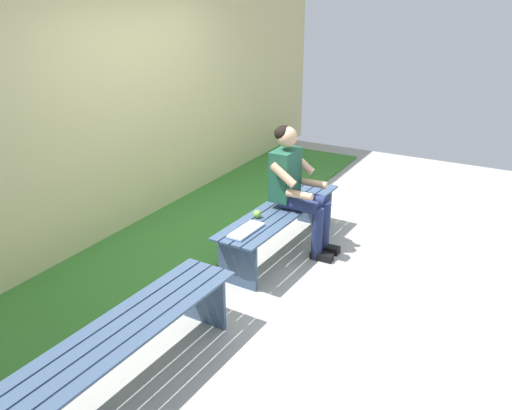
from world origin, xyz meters
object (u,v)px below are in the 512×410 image
Objects in this scene: apple at (257,214)px; book_open at (246,231)px; bench_near at (281,219)px; person_seated at (296,184)px; bench_far at (130,337)px.

apple is 0.18× the size of book_open.
apple reaches higher than bench_near.
person_seated is at bearing 140.94° from bench_near.
bench_far is at bearing 3.00° from apple.
person_seated is at bearing 154.56° from apple.
person_seated is 3.03× the size of book_open.
person_seated is (-2.33, 0.10, 0.34)m from bench_far.
bench_near is at bearing -39.06° from person_seated.
bench_near is at bearing 180.00° from bench_far.
person_seated is 16.67× the size of apple.
bench_far is 2.35m from person_seated.
bench_far is 1.59m from book_open.
person_seated is 0.79m from book_open.
book_open is (0.74, -0.14, -0.23)m from person_seated.
book_open reaches higher than bench_near.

